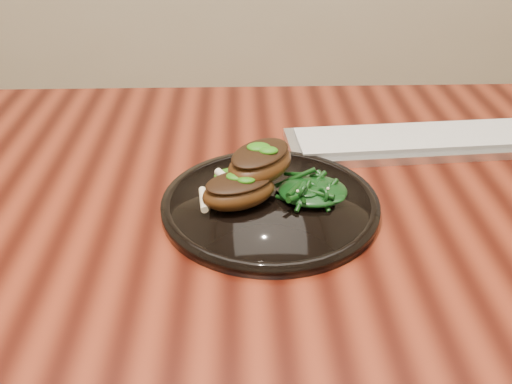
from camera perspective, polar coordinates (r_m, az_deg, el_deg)
The scene contains 7 objects.
desk at distance 0.91m, azimuth 1.24°, elevation -3.42°, with size 1.60×0.80×0.75m.
plate at distance 0.79m, azimuth 1.42°, elevation -1.23°, with size 0.30×0.30×0.02m.
lamb_chop_front at distance 0.77m, azimuth -1.78°, elevation 0.22°, with size 0.12×0.11×0.05m.
lamb_chop_back at distance 0.79m, azimuth 0.38°, elevation 3.02°, with size 0.13×0.13×0.05m.
herb_smear at distance 0.84m, azimuth -1.36°, elevation 1.67°, with size 0.08×0.05×0.01m, color #144F08.
greens_heap at distance 0.79m, azimuth 5.72°, elevation 0.51°, with size 0.10×0.09×0.04m.
keyboard at distance 1.00m, azimuth 15.53°, elevation 4.93°, with size 0.44×0.16×0.02m.
Camera 1 is at (-0.04, -0.75, 1.19)m, focal length 40.00 mm.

